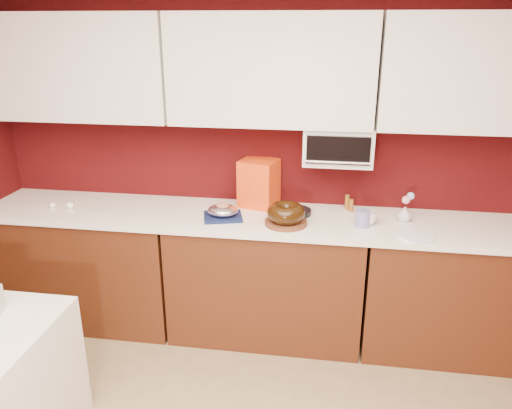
{
  "coord_description": "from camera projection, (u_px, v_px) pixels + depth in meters",
  "views": [
    {
      "loc": [
        0.4,
        -1.17,
        2.13
      ],
      "look_at": [
        -0.06,
        1.84,
        1.02
      ],
      "focal_mm": 35.0,
      "sensor_mm": 36.0,
      "label": 1
    }
  ],
  "objects": [
    {
      "name": "base_cabinet_right",
      "position": [
        463.0,
        293.0,
        3.34
      ],
      "size": [
        1.31,
        0.58,
        0.86
      ],
      "primitive_type": "cube",
      "color": "#49210E",
      "rests_on": "floor"
    },
    {
      "name": "pandoro_box",
      "position": [
        259.0,
        183.0,
        3.52
      ],
      "size": [
        0.29,
        0.28,
        0.33
      ],
      "primitive_type": "cube",
      "rotation": [
        0.0,
        0.0,
        -0.26
      ],
      "color": "red",
      "rests_on": "countertop"
    },
    {
      "name": "countertop",
      "position": [
        267.0,
        219.0,
        3.38
      ],
      "size": [
        4.0,
        0.62,
        0.04
      ],
      "primitive_type": "cube",
      "color": "white",
      "rests_on": "base_cabinet_center"
    },
    {
      "name": "cake_base",
      "position": [
        286.0,
        222.0,
        3.24
      ],
      "size": [
        0.29,
        0.29,
        0.03
      ],
      "primitive_type": "cylinder",
      "rotation": [
        0.0,
        0.0,
        0.07
      ],
      "color": "#5D2F1B",
      "rests_on": "countertop"
    },
    {
      "name": "amber_bottle",
      "position": [
        351.0,
        205.0,
        3.44
      ],
      "size": [
        0.03,
        0.03,
        0.09
      ],
      "primitive_type": "cylinder",
      "rotation": [
        0.0,
        0.0,
        -0.07
      ],
      "color": "brown",
      "rests_on": "countertop"
    },
    {
      "name": "coffee_mug",
      "position": [
        368.0,
        217.0,
        3.22
      ],
      "size": [
        0.13,
        0.13,
        0.11
      ],
      "primitive_type": "imported",
      "rotation": [
        0.0,
        0.0,
        0.96
      ],
      "color": "white",
      "rests_on": "countertop"
    },
    {
      "name": "base_cabinet_center",
      "position": [
        266.0,
        278.0,
        3.53
      ],
      "size": [
        1.31,
        0.58,
        0.86
      ],
      "primitive_type": "cube",
      "color": "#49210E",
      "rests_on": "floor"
    },
    {
      "name": "egg_right",
      "position": [
        70.0,
        205.0,
        3.51
      ],
      "size": [
        0.07,
        0.06,
        0.04
      ],
      "primitive_type": "ellipsoid",
      "rotation": [
        0.0,
        0.0,
        0.38
      ],
      "color": "white",
      "rests_on": "countertop"
    },
    {
      "name": "roasted_ham",
      "position": [
        223.0,
        207.0,
        3.32
      ],
      "size": [
        0.1,
        0.08,
        0.06
      ],
      "primitive_type": "ellipsoid",
      "rotation": [
        0.0,
        0.0,
        -0.02
      ],
      "color": "#B66F53",
      "rests_on": "foil_ham_nest"
    },
    {
      "name": "toaster_oven",
      "position": [
        338.0,
        145.0,
        3.29
      ],
      "size": [
        0.45,
        0.3,
        0.25
      ],
      "primitive_type": "cube",
      "color": "white",
      "rests_on": "upper_cabinet_center"
    },
    {
      "name": "wall_back",
      "position": [
        273.0,
        155.0,
        3.54
      ],
      "size": [
        4.0,
        0.02,
        2.5
      ],
      "primitive_type": "cube",
      "color": "#3E0809",
      "rests_on": "floor"
    },
    {
      "name": "upper_cabinet_left",
      "position": [
        75.0,
        67.0,
        3.37
      ],
      "size": [
        1.31,
        0.33,
        0.7
      ],
      "primitive_type": "cube",
      "color": "white",
      "rests_on": "wall_back"
    },
    {
      "name": "upper_cabinet_center",
      "position": [
        271.0,
        70.0,
        3.18
      ],
      "size": [
        1.31,
        0.33,
        0.7
      ],
      "primitive_type": "cube",
      "color": "white",
      "rests_on": "wall_back"
    },
    {
      "name": "dark_pan",
      "position": [
        297.0,
        212.0,
        3.41
      ],
      "size": [
        0.25,
        0.25,
        0.03
      ],
      "primitive_type": "cylinder",
      "rotation": [
        0.0,
        0.0,
        0.31
      ],
      "color": "black",
      "rests_on": "countertop"
    },
    {
      "name": "bundt_cake",
      "position": [
        286.0,
        213.0,
        3.21
      ],
      "size": [
        0.27,
        0.27,
        0.1
      ],
      "primitive_type": "torus",
      "rotation": [
        0.0,
        0.0,
        -0.08
      ],
      "color": "black",
      "rests_on": "cake_base"
    },
    {
      "name": "egg_left",
      "position": [
        52.0,
        205.0,
        3.53
      ],
      "size": [
        0.06,
        0.06,
        0.04
      ],
      "primitive_type": "ellipsoid",
      "rotation": [
        0.0,
        0.0,
        -0.41
      ],
      "color": "white",
      "rests_on": "countertop"
    },
    {
      "name": "china_plate",
      "position": [
        416.0,
        237.0,
        3.04
      ],
      "size": [
        0.26,
        0.26,
        0.01
      ],
      "primitive_type": "cylinder",
      "rotation": [
        0.0,
        0.0,
        -0.24
      ],
      "color": "white",
      "rests_on": "countertop"
    },
    {
      "name": "navy_towel",
      "position": [
        223.0,
        217.0,
        3.34
      ],
      "size": [
        0.3,
        0.27,
        0.02
      ],
      "primitive_type": "cube",
      "rotation": [
        0.0,
        0.0,
        0.27
      ],
      "color": "#121C44",
      "rests_on": "countertop"
    },
    {
      "name": "blue_jar",
      "position": [
        363.0,
        218.0,
        3.19
      ],
      "size": [
        0.12,
        0.12,
        0.11
      ],
      "primitive_type": "cylinder",
      "rotation": [
        0.0,
        0.0,
        -0.31
      ],
      "color": "navy",
      "rests_on": "countertop"
    },
    {
      "name": "foil_ham_nest",
      "position": [
        223.0,
        210.0,
        3.33
      ],
      "size": [
        0.26,
        0.24,
        0.08
      ],
      "primitive_type": "ellipsoid",
      "rotation": [
        0.0,
        0.0,
        0.41
      ],
      "color": "silver",
      "rests_on": "navy_towel"
    },
    {
      "name": "flower_pink",
      "position": [
        406.0,
        200.0,
        3.24
      ],
      "size": [
        0.05,
        0.05,
        0.05
      ],
      "primitive_type": "sphere",
      "color": "pink",
      "rests_on": "flower_vase"
    },
    {
      "name": "toaster_oven_handle",
      "position": [
        338.0,
        162.0,
        3.16
      ],
      "size": [
        0.42,
        0.02,
        0.02
      ],
      "primitive_type": "cylinder",
      "rotation": [
        0.0,
        1.57,
        0.0
      ],
      "color": "silver",
      "rests_on": "toaster_oven"
    },
    {
      "name": "upper_cabinet_right",
      "position": [
        492.0,
        73.0,
        2.99
      ],
      "size": [
        1.31,
        0.33,
        0.7
      ],
      "primitive_type": "cube",
      "color": "white",
      "rests_on": "wall_back"
    },
    {
      "name": "flower_blue",
      "position": [
        411.0,
        196.0,
        3.25
      ],
      "size": [
        0.05,
        0.05,
        0.05
      ],
      "primitive_type": "sphere",
      "color": "#8DC1E2",
      "rests_on": "flower_vase"
    },
    {
      "name": "toaster_oven_door",
      "position": [
        338.0,
        150.0,
        3.15
      ],
      "size": [
        0.4,
        0.02,
        0.18
      ],
      "primitive_type": "cube",
      "color": "black",
      "rests_on": "toaster_oven"
    },
    {
      "name": "flower_vase",
      "position": [
        405.0,
        213.0,
        3.28
      ],
      "size": [
        0.08,
        0.08,
        0.11
      ],
      "primitive_type": "imported",
      "rotation": [
        0.0,
        0.0,
        0.05
      ],
      "color": "silver",
      "rests_on": "countertop"
    },
    {
      "name": "base_cabinet_left",
      "position": [
        90.0,
        265.0,
        3.72
      ],
      "size": [
        1.31,
        0.58,
        0.86
      ],
      "primitive_type": "cube",
      "color": "#49210E",
      "rests_on": "floor"
    },
    {
      "name": "amber_bottle_tall",
      "position": [
        347.0,
        202.0,
        3.48
      ],
      "size": [
        0.04,
        0.04,
        0.11
      ],
      "primitive_type": "cylinder",
      "rotation": [
        0.0,
        0.0,
        0.4
      ],
      "color": "brown",
      "rests_on": "countertop"
    }
  ]
}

